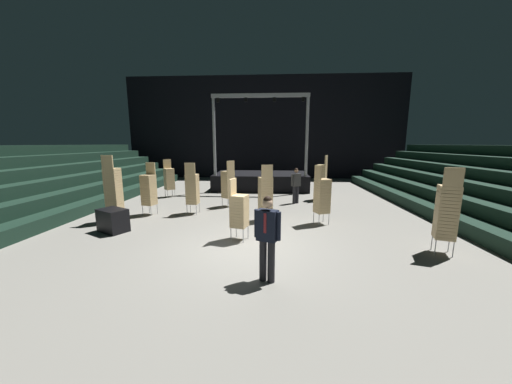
# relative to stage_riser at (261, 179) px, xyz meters

# --- Properties ---
(ground_plane) EXTENTS (22.00, 30.00, 0.10)m
(ground_plane) POSITION_rel_stage_riser_xyz_m (0.00, -9.67, -0.62)
(ground_plane) COLOR gray
(arena_end_wall) EXTENTS (22.00, 0.30, 8.00)m
(arena_end_wall) POSITION_rel_stage_riser_xyz_m (0.00, 5.33, 3.43)
(arena_end_wall) COLOR black
(arena_end_wall) RESTS_ON ground_plane
(stage_riser) EXTENTS (5.66, 3.52, 5.44)m
(stage_riser) POSITION_rel_stage_riser_xyz_m (0.00, 0.00, 0.00)
(stage_riser) COLOR black
(stage_riser) RESTS_ON ground_plane
(man_with_tie) EXTENTS (0.56, 0.36, 1.78)m
(man_with_tie) POSITION_rel_stage_riser_xyz_m (0.64, -11.58, 0.44)
(man_with_tie) COLOR black
(man_with_tie) RESTS_ON ground_plane
(chair_stack_front_left) EXTENTS (0.46, 0.46, 2.05)m
(chair_stack_front_left) POSITION_rel_stage_riser_xyz_m (-2.45, -6.36, 0.46)
(chair_stack_front_left) COLOR #B2B5BA
(chair_stack_front_left) RESTS_ON ground_plane
(chair_stack_front_right) EXTENTS (0.46, 0.46, 2.39)m
(chair_stack_front_right) POSITION_rel_stage_riser_xyz_m (-4.90, -7.65, 0.63)
(chair_stack_front_right) COLOR #B2B5BA
(chair_stack_front_right) RESTS_ON ground_plane
(chair_stack_mid_left) EXTENTS (0.62, 0.62, 1.96)m
(chair_stack_mid_left) POSITION_rel_stage_riser_xyz_m (-4.68, -3.06, 0.42)
(chair_stack_mid_left) COLOR #B2B5BA
(chair_stack_mid_left) RESTS_ON ground_plane
(chair_stack_mid_right) EXTENTS (0.56, 0.56, 2.05)m
(chair_stack_mid_right) POSITION_rel_stage_riser_xyz_m (2.44, -7.46, 0.46)
(chair_stack_mid_right) COLOR #B2B5BA
(chair_stack_mid_right) RESTS_ON ground_plane
(chair_stack_mid_centre) EXTENTS (0.62, 0.62, 2.05)m
(chair_stack_mid_centre) POSITION_rel_stage_riser_xyz_m (-1.24, -5.05, 0.46)
(chair_stack_mid_centre) COLOR #B2B5BA
(chair_stack_mid_centre) RESTS_ON ground_plane
(chair_stack_rear_left) EXTENTS (0.56, 0.56, 2.05)m
(chair_stack_rear_left) POSITION_rel_stage_riser_xyz_m (0.48, -7.18, 0.46)
(chair_stack_rear_left) COLOR #B2B5BA
(chair_stack_rear_left) RESTS_ON ground_plane
(chair_stack_rear_right) EXTENTS (0.55, 0.55, 2.22)m
(chair_stack_rear_right) POSITION_rel_stage_riser_xyz_m (5.08, -9.90, 0.54)
(chair_stack_rear_right) COLOR #B2B5BA
(chair_stack_rear_right) RESTS_ON ground_plane
(chair_stack_rear_centre) EXTENTS (0.54, 0.54, 1.79)m
(chair_stack_rear_centre) POSITION_rel_stage_riser_xyz_m (-0.22, -9.23, 0.33)
(chair_stack_rear_centre) COLOR #B2B5BA
(chair_stack_rear_centre) RESTS_ON ground_plane
(chair_stack_aisle_left) EXTENTS (0.58, 0.58, 2.22)m
(chair_stack_aisle_left) POSITION_rel_stage_riser_xyz_m (3.14, -3.34, 0.54)
(chair_stack_aisle_left) COLOR #B2B5BA
(chair_stack_aisle_left) RESTS_ON ground_plane
(chair_stack_aisle_right) EXTENTS (0.53, 0.53, 2.05)m
(chair_stack_aisle_right) POSITION_rel_stage_riser_xyz_m (-4.10, -6.64, 0.46)
(chair_stack_aisle_right) COLOR #B2B5BA
(chair_stack_aisle_right) RESTS_ON ground_plane
(crew_worker_near_stage) EXTENTS (0.51, 0.42, 1.67)m
(crew_worker_near_stage) POSITION_rel_stage_riser_xyz_m (1.82, -4.22, 0.37)
(crew_worker_near_stage) COLOR black
(crew_worker_near_stage) RESTS_ON ground_plane
(equipment_road_case) EXTENTS (1.08, 0.95, 0.73)m
(equipment_road_case) POSITION_rel_stage_riser_xyz_m (-4.34, -8.73, -0.20)
(equipment_road_case) COLOR black
(equipment_road_case) RESTS_ON ground_plane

